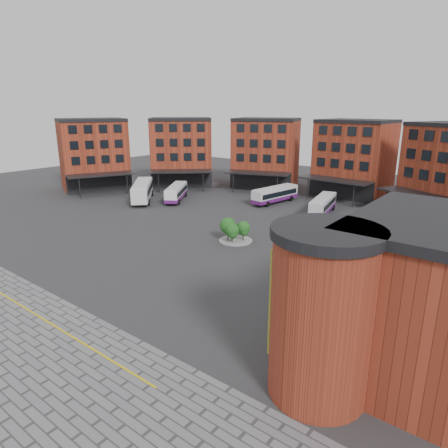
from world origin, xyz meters
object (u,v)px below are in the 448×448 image
Objects in this scene: bus_b at (176,192)px; bus_c at (275,194)px; bus_d at (323,205)px; bus_e at (404,218)px; bus_f at (417,232)px; blue_car at (307,341)px; bus_a at (142,190)px; tree_island at (234,229)px.

bus_c reaches higher than bus_b.
bus_d is (25.82, 7.72, 0.01)m from bus_b.
bus_c is at bearing -137.68° from bus_e.
bus_c is 0.97× the size of bus_f.
bus_f is (3.14, -6.31, 0.10)m from bus_e.
bus_d is 12.87m from bus_e.
bus_f is at bearing -14.49° from bus_e.
bus_d is 39.32m from blue_car.
bus_a reaches higher than blue_car.
bus_d is (10.21, -1.94, -0.04)m from bus_c.
blue_car is at bearing -71.41° from bus_a.
bus_b is at bearing -139.28° from bus_c.
bus_f reaches higher than blue_car.
bus_d is at bearing -134.41° from bus_e.
tree_island reaches higher than bus_c.
tree_island is 24.41m from blue_car.
bus_a is at bearing -137.20° from bus_c.
bus_e reaches higher than blue_car.
bus_d reaches higher than blue_car.
bus_e reaches higher than bus_c.
bus_f reaches higher than bus_b.
bus_c is at bearing 157.22° from bus_d.
bus_a is 46.85m from bus_f.
bus_b reaches higher than blue_car.
tree_island is at bearing 70.03° from blue_car.
blue_car is at bearing -36.78° from bus_e.
tree_island is at bearing -80.19° from bus_e.
bus_b is 18.36m from bus_c.
bus_b is at bearing -175.36° from bus_d.
blue_car is at bearing -67.31° from bus_b.
blue_car is (46.06, -24.41, -1.45)m from bus_a.
bus_b is 2.59× the size of blue_car.
bus_c is at bearing -9.64° from bus_a.
bus_b is 0.94× the size of bus_d.
bus_a reaches higher than bus_c.
bus_a is at bearing -172.79° from bus_b.
bus_e is at bearing -15.46° from bus_d.
bus_a is at bearing -139.28° from bus_f.
blue_car is (15.43, -36.16, -0.92)m from bus_d.
blue_car is (41.26, -28.43, -0.92)m from bus_b.
bus_c reaches higher than bus_d.
bus_a reaches higher than bus_e.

